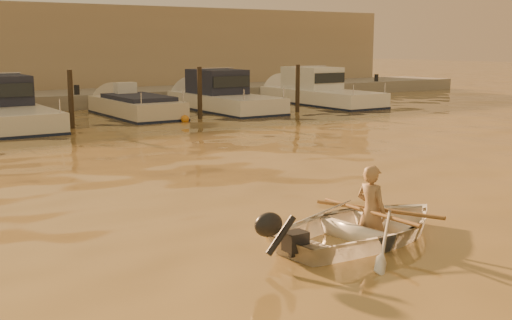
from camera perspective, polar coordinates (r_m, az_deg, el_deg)
ground_plane at (r=10.99m, az=7.33°, el=-4.98°), size 160.00×160.00×0.00m
dinghy at (r=9.73m, az=9.79°, el=-5.81°), size 3.42×2.65×0.65m
person at (r=9.75m, az=10.20°, el=-4.56°), size 0.40×0.56×1.42m
outboard_motor at (r=8.65m, az=3.42°, el=-7.24°), size 0.94×0.52×0.70m
oar_port at (r=9.86m, az=10.76°, el=-4.34°), size 0.76×2.00×0.13m
oar_starboard at (r=9.71m, az=10.02°, el=-4.55°), size 0.15×2.10×0.13m
moored_boat_2 at (r=24.62m, az=-21.70°, el=4.35°), size 2.54×8.41×1.75m
moored_boat_3 at (r=26.17m, az=-10.62°, el=4.33°), size 2.10×6.05×0.95m
moored_boat_4 at (r=27.96m, az=-2.83°, el=5.70°), size 2.36×7.23×1.75m
moored_boat_5 at (r=31.01m, az=5.77°, el=6.12°), size 2.33×7.78×1.75m
piling_2 at (r=22.93m, az=-16.13°, el=4.97°), size 0.18×0.18×2.20m
piling_3 at (r=24.86m, az=-5.02°, el=5.73°), size 0.18×0.18×2.20m
piling_4 at (r=27.39m, az=3.71°, el=6.17°), size 0.18×0.18×2.20m
fender_d at (r=24.05m, az=-6.32°, el=3.63°), size 0.30×0.30×0.30m
fender_e at (r=25.84m, az=-0.73°, el=4.16°), size 0.30×0.30×0.30m
quay at (r=30.45m, az=-20.04°, el=4.57°), size 52.00×4.00×1.00m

